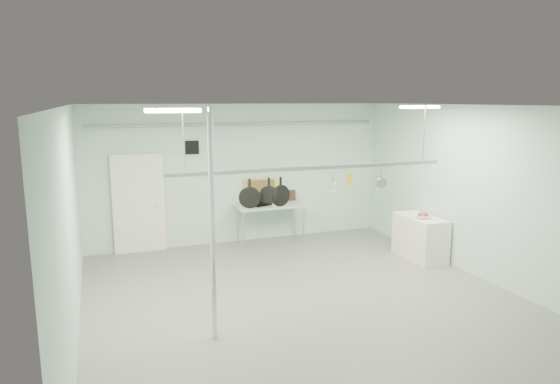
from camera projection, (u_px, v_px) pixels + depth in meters
name	position (u px, v px, depth m)	size (l,w,h in m)	color
floor	(309.00, 304.00, 8.14)	(8.00, 8.00, 0.00)	gray
ceiling	(311.00, 106.00, 7.56)	(7.00, 8.00, 0.02)	silver
back_wall	(240.00, 174.00, 11.53)	(7.00, 0.02, 3.20)	#A9CBBC
right_wall	(486.00, 194.00, 9.05)	(0.02, 8.00, 3.20)	#A9CBBC
door	(139.00, 205.00, 10.79)	(1.10, 0.10, 2.20)	silver
wall_vent	(192.00, 147.00, 11.01)	(0.30, 0.04, 0.30)	black
conduit_pipe	(241.00, 124.00, 11.23)	(0.07, 0.07, 6.60)	gray
chrome_pole	(212.00, 227.00, 6.71)	(0.08, 0.08, 3.20)	silver
prep_table	(270.00, 208.00, 11.51)	(1.60, 0.70, 0.91)	#A6C3AD
side_cabinet	(420.00, 237.00, 10.43)	(0.60, 1.20, 0.90)	silver
pot_rack	(314.00, 166.00, 8.08)	(4.80, 0.06, 1.00)	#B7B7BC
light_panel_left	(173.00, 111.00, 6.07)	(0.65, 0.30, 0.05)	white
light_panel_right	(420.00, 107.00, 8.94)	(0.65, 0.30, 0.05)	white
microwave	(262.00, 199.00, 11.43)	(0.50, 0.34, 0.27)	black
coffee_canister	(275.00, 201.00, 11.48)	(0.15, 0.15, 0.18)	silver
painting_large	(261.00, 190.00, 11.68)	(0.78, 0.05, 0.58)	gold
painting_small	(289.00, 195.00, 11.96)	(0.30, 0.04, 0.25)	#311D11
fruit_bowl	(423.00, 217.00, 10.18)	(0.32, 0.32, 0.08)	white
skillet_left	(250.00, 193.00, 7.77)	(0.34, 0.06, 0.46)	black
skillet_mid	(269.00, 190.00, 7.88)	(0.30, 0.06, 0.41)	black
skillet_right	(281.00, 192.00, 7.95)	(0.35, 0.06, 0.48)	black
whisk	(333.00, 183.00, 8.25)	(0.16, 0.16, 0.31)	#A8A9AD
grater	(349.00, 179.00, 8.35)	(0.09, 0.02, 0.22)	yellow
saucepan	(381.00, 179.00, 8.57)	(0.17, 0.09, 0.29)	#AAA9AE
fruit_cluster	(423.00, 215.00, 10.17)	(0.24, 0.24, 0.09)	#A30F1B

